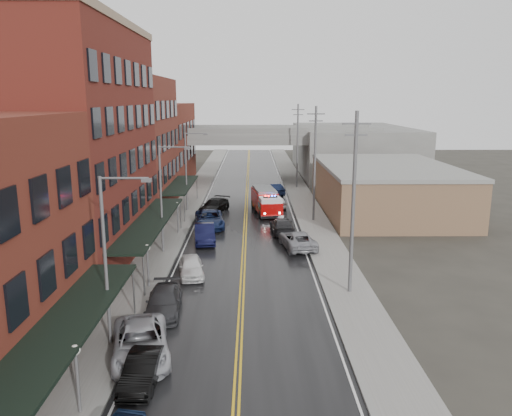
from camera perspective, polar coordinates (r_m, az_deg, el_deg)
name	(u,v)px	position (r m, az deg, el deg)	size (l,w,h in m)	color
road	(245,234)	(48.00, -1.28, -2.96)	(11.00, 160.00, 0.02)	black
sidewalk_left	(169,233)	(48.63, -9.93, -2.86)	(3.00, 160.00, 0.15)	slate
sidewalk_right	(321,233)	(48.43, 7.40, -2.84)	(3.00, 160.00, 0.15)	slate
curb_left	(186,233)	(48.39, -8.00, -2.87)	(0.30, 160.00, 0.15)	gray
curb_right	(304,233)	(48.23, 5.45, -2.86)	(0.30, 160.00, 0.15)	gray
brick_building_b	(74,147)	(41.86, -20.13, 6.55)	(9.00, 20.00, 18.00)	#5C2218
brick_building_c	(129,146)	(58.71, -14.37, 6.91)	(9.00, 15.00, 15.00)	maroon
brick_building_far	(158,145)	(75.88, -11.18, 7.09)	(9.00, 20.00, 12.00)	maroon
tan_building	(385,189)	(59.21, 14.53, 2.06)	(14.00, 22.00, 5.00)	#8D6B4C
right_far_block	(352,150)	(88.43, 10.89, 6.52)	(18.00, 30.00, 8.00)	slate
awning_0	(66,326)	(23.93, -20.93, -12.48)	(2.60, 16.00, 3.09)	black
awning_1	(151,221)	(41.28, -11.89, -1.51)	(2.60, 18.00, 3.09)	black
awning_2	(181,185)	(58.18, -8.56, 2.63)	(2.60, 13.00, 3.09)	black
globe_lamp_0	(76,364)	(22.20, -19.87, -16.38)	(0.44, 0.44, 3.12)	#59595B
globe_lamp_1	(147,256)	(34.65, -12.31, -5.38)	(0.44, 0.44, 3.12)	#59595B
globe_lamp_2	(177,211)	(47.96, -8.96, -0.29)	(0.44, 0.44, 3.12)	#59595B
street_lamp_0	(109,251)	(26.43, -16.40, -4.70)	(2.64, 0.22, 9.00)	#59595B
street_lamp_1	(164,192)	(41.61, -10.49, 1.75)	(2.64, 0.22, 9.00)	#59595B
street_lamp_2	(188,167)	(57.24, -7.76, 4.72)	(2.64, 0.22, 9.00)	#59595B
utility_pole_0	(353,201)	(32.59, 11.06, 0.81)	(1.80, 0.24, 12.00)	#59595B
utility_pole_1	(315,162)	(52.08, 6.74, 5.24)	(1.80, 0.24, 12.00)	#59595B
utility_pole_2	(297,145)	(71.86, 4.76, 7.24)	(1.80, 0.24, 12.00)	#59595B
overpass	(247,143)	(78.57, -0.99, 7.48)	(40.00, 10.00, 7.50)	slate
fire_truck	(266,201)	(55.99, 1.18, 0.82)	(3.85, 7.76, 2.74)	#A50807
parked_car_left_1	(143,369)	(24.39, -12.80, -17.54)	(1.43, 4.11, 1.35)	black
parked_car_left_2	(141,343)	(26.36, -13.05, -14.79)	(2.73, 5.91, 1.64)	#A8A9B0
parked_car_left_3	(164,302)	(31.14, -10.49, -10.50)	(2.02, 4.97, 1.44)	#2B2B2E
parked_car_left_4	(191,267)	(36.95, -7.43, -6.66)	(1.71, 4.25, 1.45)	silver
parked_car_left_5	(204,233)	(45.23, -5.91, -2.92)	(1.75, 5.03, 1.66)	black
parked_car_left_6	(210,219)	(50.48, -5.34, -1.27)	(2.77, 6.01, 1.67)	#121E44
parked_car_left_7	(214,206)	(56.91, -4.79, 0.24)	(2.18, 5.37, 1.56)	black
parked_car_right_0	(298,240)	(43.42, 4.77, -3.64)	(2.51, 5.44, 1.51)	gray
parked_car_right_1	(282,226)	(48.04, 3.02, -2.05)	(2.09, 5.13, 1.49)	black
parked_car_right_2	(276,202)	(59.38, 2.34, 0.72)	(1.68, 4.17, 1.42)	white
parked_car_right_3	(274,189)	(67.23, 2.02, 2.16)	(1.63, 4.69, 1.54)	black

